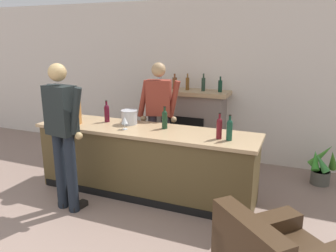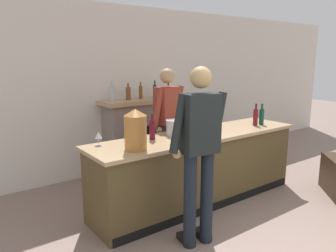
% 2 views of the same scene
% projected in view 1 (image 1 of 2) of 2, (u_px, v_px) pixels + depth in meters
% --- Properties ---
extents(wall_back_panel, '(12.00, 0.07, 2.75)m').
position_uv_depth(wall_back_panel, '(177.00, 80.00, 5.95)').
color(wall_back_panel, silver).
rests_on(wall_back_panel, ground_plane).
extents(bar_counter, '(3.05, 0.75, 0.93)m').
position_uv_depth(bar_counter, '(145.00, 161.00, 4.49)').
color(bar_counter, brown).
rests_on(bar_counter, ground_plane).
extents(fireplace_stone, '(1.43, 0.52, 1.56)m').
position_uv_depth(fireplace_stone, '(188.00, 124.00, 5.80)').
color(fireplace_stone, gray).
rests_on(fireplace_stone, ground_plane).
extents(potted_plant_corner, '(0.43, 0.44, 0.62)m').
position_uv_depth(potted_plant_corner, '(322.00, 167.00, 4.82)').
color(potted_plant_corner, '#4B4C43').
rests_on(potted_plant_corner, ground_plane).
extents(person_customer, '(0.65, 0.35, 1.83)m').
position_uv_depth(person_customer, '(63.00, 132.00, 3.91)').
color(person_customer, black).
rests_on(person_customer, ground_plane).
extents(person_bartender, '(0.64, 0.37, 1.76)m').
position_uv_depth(person_bartender, '(159.00, 115.00, 4.93)').
color(person_bartender, '#3D333D').
rests_on(person_bartender, ground_plane).
extents(copper_dispenser, '(0.25, 0.28, 0.44)m').
position_uv_depth(copper_dispenser, '(72.00, 108.00, 4.57)').
color(copper_dispenser, '#B47234').
rests_on(copper_dispenser, bar_counter).
extents(ice_bucket_steel, '(0.23, 0.23, 0.20)m').
position_uv_depth(ice_bucket_steel, '(129.00, 117.00, 4.57)').
color(ice_bucket_steel, silver).
rests_on(ice_bucket_steel, bar_counter).
extents(wine_bottle_burgundy_dark, '(0.07, 0.07, 0.31)m').
position_uv_depth(wine_bottle_burgundy_dark, '(229.00, 129.00, 3.83)').
color(wine_bottle_burgundy_dark, '#14402D').
rests_on(wine_bottle_burgundy_dark, bar_counter).
extents(wine_bottle_chardonnay_pale, '(0.07, 0.07, 0.31)m').
position_uv_depth(wine_bottle_chardonnay_pale, '(107.00, 112.00, 4.68)').
color(wine_bottle_chardonnay_pale, '#540F22').
rests_on(wine_bottle_chardonnay_pale, bar_counter).
extents(wine_bottle_port_short, '(0.07, 0.07, 0.30)m').
position_uv_depth(wine_bottle_port_short, '(165.00, 119.00, 4.34)').
color(wine_bottle_port_short, '#17351E').
rests_on(wine_bottle_port_short, bar_counter).
extents(wine_bottle_riesling_slim, '(0.07, 0.07, 0.32)m').
position_uv_depth(wine_bottle_riesling_slim, '(219.00, 127.00, 3.89)').
color(wine_bottle_riesling_slim, maroon).
rests_on(wine_bottle_riesling_slim, bar_counter).
extents(wine_glass_mid_counter, '(0.09, 0.09, 0.17)m').
position_uv_depth(wine_glass_mid_counter, '(125.00, 121.00, 4.30)').
color(wine_glass_mid_counter, silver).
rests_on(wine_glass_mid_counter, bar_counter).
extents(wine_glass_by_dispenser, '(0.08, 0.08, 0.16)m').
position_uv_depth(wine_glass_by_dispenser, '(77.00, 109.00, 5.05)').
color(wine_glass_by_dispenser, silver).
rests_on(wine_glass_by_dispenser, bar_counter).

